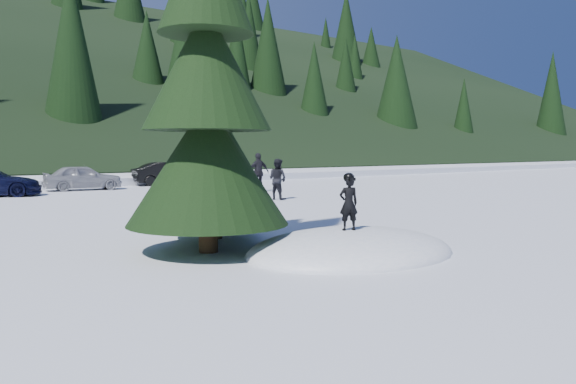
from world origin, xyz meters
TOP-DOWN VIEW (x-y plane):
  - ground at (0.00, 0.00)m, footprint 200.00×200.00m
  - snow_mound at (0.00, 0.00)m, footprint 4.48×3.52m
  - spruce_tall at (-2.20, 1.80)m, footprint 3.20×3.20m
  - spruce_short at (-1.20, 3.20)m, footprint 2.20×2.20m
  - child_skier at (-0.16, -0.08)m, footprint 0.45×0.38m
  - adult_0 at (5.77, 10.33)m, footprint 0.85×0.96m
  - adult_1 at (7.57, 14.32)m, footprint 1.13×0.54m
  - car_4 at (1.15, 20.49)m, footprint 3.89×1.96m
  - car_5 at (6.27, 21.59)m, footprint 4.10×1.88m

SIDE VIEW (x-z plane):
  - ground at x=0.00m, z-range 0.00..0.00m
  - snow_mound at x=0.00m, z-range -0.48..0.48m
  - car_4 at x=1.15m, z-range 0.00..1.27m
  - car_5 at x=6.27m, z-range 0.00..1.30m
  - adult_0 at x=5.77m, z-range 0.00..1.66m
  - adult_1 at x=7.57m, z-range 0.00..1.87m
  - child_skier at x=-0.16m, z-range 0.48..1.52m
  - spruce_short at x=-1.20m, z-range -0.58..4.79m
  - spruce_tall at x=-2.20m, z-range -0.98..7.62m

